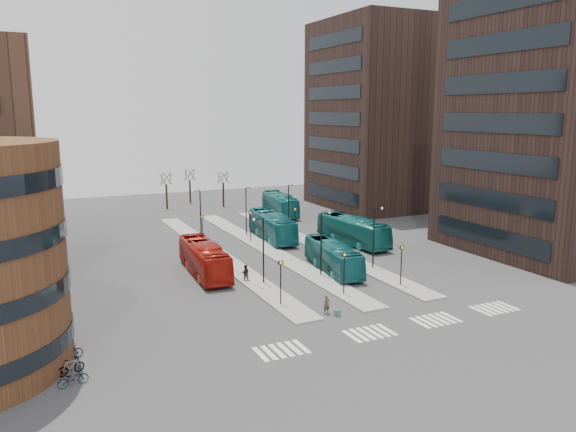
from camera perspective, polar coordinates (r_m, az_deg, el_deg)
name	(u,v)px	position (r m, az deg, el deg)	size (l,w,h in m)	color
ground	(416,352)	(39.27, 12.85, -13.28)	(160.00, 160.00, 0.00)	#323235
island_left	(217,254)	(62.89, -7.24, -3.87)	(2.50, 45.00, 0.15)	gray
island_mid	(267,249)	(64.92, -2.20, -3.33)	(2.50, 45.00, 0.15)	gray
island_right	(313,243)	(67.42, 2.51, -2.81)	(2.50, 45.00, 0.15)	gray
suitcase	(337,313)	(44.45, 5.05, -9.78)	(0.43, 0.34, 0.54)	navy
red_bus	(204,258)	(55.39, -8.51, -4.29)	(2.67, 11.42, 3.18)	#A9180D
teal_bus_a	(333,257)	(56.13, 4.59, -4.13)	(2.46, 10.51, 2.93)	#125C5E
teal_bus_b	(272,226)	(69.70, -1.63, -1.03)	(2.77, 11.83, 3.30)	#146066
teal_bus_c	(353,230)	(67.63, 6.58, -1.46)	(2.78, 11.86, 3.30)	#13635F
teal_bus_d	(280,204)	(85.99, -0.82, 1.21)	(2.78, 11.89, 3.31)	#15686D
traveller	(327,305)	(44.73, 3.95, -8.97)	(0.55, 0.36, 1.52)	#433E28
commuter_a	(245,273)	(52.78, -4.36, -5.82)	(0.80, 0.62, 1.64)	black
commuter_b	(330,270)	(53.98, 4.29, -5.47)	(0.93, 0.39, 1.58)	black
commuter_c	(335,265)	(55.71, 4.85, -4.96)	(1.03, 0.59, 1.60)	black
bicycle_near	(73,378)	(36.14, -21.00, -15.14)	(0.61, 1.76, 0.93)	gray
bicycle_mid	(71,367)	(37.52, -21.20, -14.09)	(0.48, 1.70, 1.02)	gray
bicycle_far	(68,352)	(39.76, -21.47, -12.72)	(0.64, 1.84, 0.97)	gray
crosswalk_stripes	(401,327)	(43.18, 11.40, -10.96)	(22.35, 2.40, 0.01)	silver
tower_near	(564,118)	(70.10, 26.23, 8.96)	(20.12, 20.00, 30.00)	#2F1F1A
tower_far	(386,115)	(95.19, 9.89, 10.04)	(20.12, 20.00, 30.00)	#2F1F1A
sign_poles	(289,242)	(58.00, 0.14, -2.65)	(12.45, 22.12, 3.65)	black
lamp_posts	(279,222)	(62.61, -0.97, -0.56)	(14.04, 20.24, 6.12)	black
bare_trees	(193,190)	(95.01, -9.59, 2.62)	(10.97, 8.14, 5.90)	black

